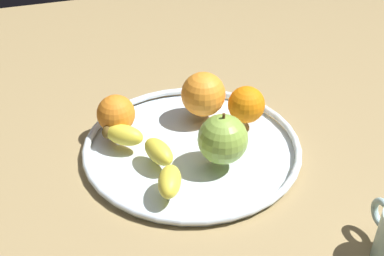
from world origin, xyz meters
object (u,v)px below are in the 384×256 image
(fruit_bowl, at_px, (192,147))
(apple, at_px, (223,139))
(banana, at_px, (148,154))
(orange_center, at_px, (116,114))
(orange_front_left, at_px, (203,94))
(orange_front_right, at_px, (246,105))

(fruit_bowl, xyz_separation_m, apple, (-0.06, -0.03, 0.05))
(banana, xyz_separation_m, orange_center, (0.10, 0.03, 0.02))
(orange_front_left, bearing_deg, fruit_bowl, 149.79)
(fruit_bowl, distance_m, orange_center, 0.14)
(fruit_bowl, xyz_separation_m, orange_front_left, (0.08, -0.05, 0.05))
(apple, bearing_deg, orange_front_right, -40.49)
(fruit_bowl, relative_size, banana, 1.79)
(fruit_bowl, height_order, orange_front_right, orange_front_right)
(orange_front_right, bearing_deg, orange_front_left, 55.42)
(apple, height_order, orange_center, apple)
(orange_front_right, bearing_deg, orange_center, 79.80)
(apple, distance_m, orange_front_left, 0.14)
(apple, relative_size, orange_center, 1.34)
(orange_front_right, bearing_deg, fruit_bowl, 107.54)
(orange_front_left, bearing_deg, orange_center, 91.61)
(banana, xyz_separation_m, orange_front_right, (0.06, -0.19, 0.02))
(fruit_bowl, bearing_deg, apple, -150.13)
(fruit_bowl, distance_m, apple, 0.08)
(banana, distance_m, orange_center, 0.11)
(fruit_bowl, xyz_separation_m, orange_center, (0.08, 0.11, 0.04))
(banana, relative_size, orange_front_left, 2.57)
(fruit_bowl, height_order, banana, banana)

